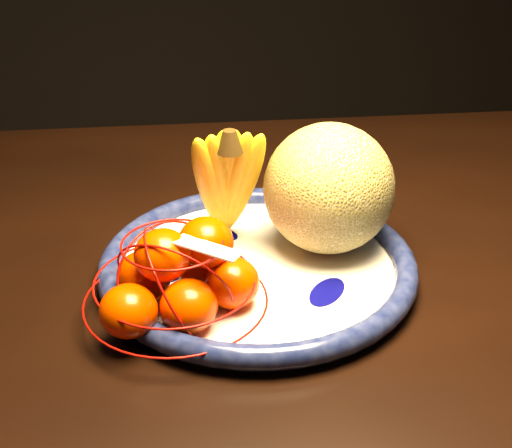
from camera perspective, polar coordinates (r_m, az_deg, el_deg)
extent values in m
cube|color=black|center=(0.99, -0.59, -2.73)|extent=(1.70, 1.14, 0.04)
cylinder|color=white|center=(0.90, 0.14, -3.77)|extent=(0.36, 0.36, 0.02)
torus|color=#050C38|center=(0.90, 0.15, -3.13)|extent=(0.40, 0.40, 0.03)
cylinder|color=white|center=(0.91, 0.14, -4.03)|extent=(0.18, 0.18, 0.01)
ellipsoid|color=#04055D|center=(0.85, 5.70, -5.43)|extent=(0.14, 0.15, 0.00)
ellipsoid|color=#04055D|center=(0.97, -3.03, -0.69)|extent=(0.13, 0.13, 0.00)
ellipsoid|color=#04055D|center=(0.88, -7.21, -4.19)|extent=(0.12, 0.10, 0.00)
sphere|color=olive|center=(0.91, 5.84, 2.85)|extent=(0.17, 0.17, 0.17)
ellipsoid|color=yellow|center=(0.90, -3.53, 3.36)|extent=(0.09, 0.11, 0.18)
ellipsoid|color=yellow|center=(0.91, -3.02, 3.45)|extent=(0.07, 0.11, 0.18)
ellipsoid|color=yellow|center=(0.91, -2.58, 3.57)|extent=(0.05, 0.10, 0.18)
ellipsoid|color=yellow|center=(0.91, -2.17, 3.60)|extent=(0.04, 0.10, 0.18)
ellipsoid|color=yellow|center=(0.91, -1.70, 3.55)|extent=(0.06, 0.11, 0.18)
ellipsoid|color=yellow|center=(0.91, -1.20, 3.54)|extent=(0.08, 0.11, 0.18)
cone|color=black|center=(0.88, -2.47, 8.36)|extent=(0.03, 0.03, 0.03)
ellipsoid|color=#F52F00|center=(0.78, -10.16, -6.87)|extent=(0.06, 0.06, 0.06)
ellipsoid|color=#F52F00|center=(0.78, -5.40, -6.54)|extent=(0.06, 0.06, 0.06)
ellipsoid|color=#F52F00|center=(0.81, -1.93, -4.71)|extent=(0.06, 0.06, 0.06)
ellipsoid|color=#F52F00|center=(0.84, -8.95, -4.12)|extent=(0.06, 0.06, 0.06)
ellipsoid|color=#F52F00|center=(0.85, -4.45, -3.15)|extent=(0.06, 0.06, 0.06)
ellipsoid|color=#F52F00|center=(0.79, -7.48, -2.49)|extent=(0.06, 0.06, 0.06)
ellipsoid|color=#F52F00|center=(0.80, -4.04, -1.48)|extent=(0.06, 0.06, 0.06)
torus|color=#A20904|center=(0.82, -6.42, -6.05)|extent=(0.23, 0.23, 0.00)
torus|color=#A20904|center=(0.81, -6.52, -4.52)|extent=(0.20, 0.20, 0.00)
torus|color=#A20904|center=(0.78, -6.71, -1.56)|extent=(0.12, 0.12, 0.00)
torus|color=#A20904|center=(0.81, -6.51, -4.71)|extent=(0.15, 0.12, 0.13)
torus|color=#A20904|center=(0.81, -6.51, -4.71)|extent=(0.07, 0.15, 0.13)
torus|color=#A20904|center=(0.81, -6.51, -4.71)|extent=(0.15, 0.13, 0.13)
cube|color=white|center=(0.76, -3.92, -1.92)|extent=(0.07, 0.06, 0.01)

